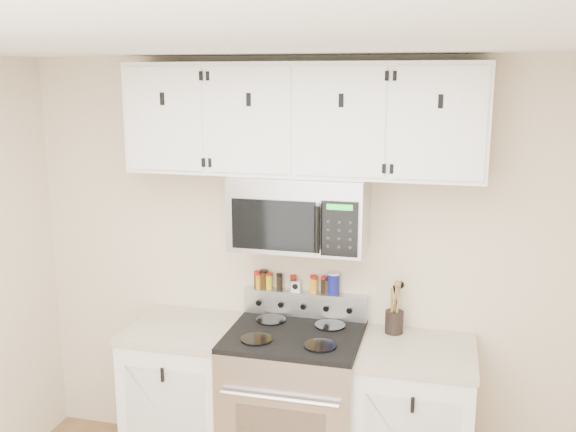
# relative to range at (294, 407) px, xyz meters

# --- Properties ---
(back_wall) EXTENTS (3.50, 0.01, 2.50)m
(back_wall) POSITION_rel_range_xyz_m (0.00, 0.32, 0.76)
(back_wall) COLOR beige
(back_wall) RESTS_ON floor
(ceiling) EXTENTS (3.50, 3.50, 0.01)m
(ceiling) POSITION_rel_range_xyz_m (0.00, -1.43, 2.01)
(ceiling) COLOR white
(ceiling) RESTS_ON back_wall
(range) EXTENTS (0.76, 0.65, 1.10)m
(range) POSITION_rel_range_xyz_m (0.00, 0.00, 0.00)
(range) COLOR #B7B7BA
(range) RESTS_ON floor
(base_cabinet_left) EXTENTS (0.64, 0.62, 0.92)m
(base_cabinet_left) POSITION_rel_range_xyz_m (-0.69, 0.02, -0.03)
(base_cabinet_left) COLOR white
(base_cabinet_left) RESTS_ON floor
(base_cabinet_right) EXTENTS (0.64, 0.62, 0.92)m
(base_cabinet_right) POSITION_rel_range_xyz_m (0.69, 0.02, -0.03)
(base_cabinet_right) COLOR white
(base_cabinet_right) RESTS_ON floor
(microwave) EXTENTS (0.76, 0.44, 0.42)m
(microwave) POSITION_rel_range_xyz_m (0.00, 0.13, 1.14)
(microwave) COLOR #9E9EA3
(microwave) RESTS_ON back_wall
(upper_cabinets) EXTENTS (2.00, 0.35, 0.62)m
(upper_cabinets) POSITION_rel_range_xyz_m (-0.00, 0.15, 1.66)
(upper_cabinets) COLOR white
(upper_cabinets) RESTS_ON back_wall
(utensil_crock) EXTENTS (0.11, 0.11, 0.31)m
(utensil_crock) POSITION_rel_range_xyz_m (0.55, 0.21, 0.51)
(utensil_crock) COLOR black
(utensil_crock) RESTS_ON base_cabinet_right
(kitchen_timer) EXTENTS (0.06, 0.05, 0.07)m
(kitchen_timer) POSITION_rel_range_xyz_m (-0.06, 0.28, 0.65)
(kitchen_timer) COLOR white
(kitchen_timer) RESTS_ON range
(salt_canister) EXTENTS (0.07, 0.07, 0.14)m
(salt_canister) POSITION_rel_range_xyz_m (0.17, 0.28, 0.68)
(salt_canister) COLOR navy
(salt_canister) RESTS_ON range
(spice_jar_0) EXTENTS (0.04, 0.04, 0.11)m
(spice_jar_0) POSITION_rel_range_xyz_m (-0.31, 0.28, 0.67)
(spice_jar_0) COLOR black
(spice_jar_0) RESTS_ON range
(spice_jar_1) EXTENTS (0.05, 0.05, 0.10)m
(spice_jar_1) POSITION_rel_range_xyz_m (-0.30, 0.28, 0.67)
(spice_jar_1) COLOR orange
(spice_jar_1) RESTS_ON range
(spice_jar_2) EXTENTS (0.05, 0.05, 0.12)m
(spice_jar_2) POSITION_rel_range_xyz_m (-0.26, 0.28, 0.67)
(spice_jar_2) COLOR #3A200E
(spice_jar_2) RESTS_ON range
(spice_jar_3) EXTENTS (0.04, 0.04, 0.10)m
(spice_jar_3) POSITION_rel_range_xyz_m (-0.23, 0.28, 0.67)
(spice_jar_3) COLOR gold
(spice_jar_3) RESTS_ON range
(spice_jar_4) EXTENTS (0.04, 0.04, 0.10)m
(spice_jar_4) POSITION_rel_range_xyz_m (-0.16, 0.28, 0.67)
(spice_jar_4) COLOR black
(spice_jar_4) RESTS_ON range
(spice_jar_5) EXTENTS (0.04, 0.04, 0.10)m
(spice_jar_5) POSITION_rel_range_xyz_m (-0.07, 0.28, 0.66)
(spice_jar_5) COLOR #381B0D
(spice_jar_5) RESTS_ON range
(spice_jar_6) EXTENTS (0.04, 0.04, 0.11)m
(spice_jar_6) POSITION_rel_range_xyz_m (0.05, 0.28, 0.67)
(spice_jar_6) COLOR gold
(spice_jar_6) RESTS_ON range
(spice_jar_7) EXTENTS (0.04, 0.04, 0.10)m
(spice_jar_7) POSITION_rel_range_xyz_m (0.05, 0.28, 0.67)
(spice_jar_7) COLOR orange
(spice_jar_7) RESTS_ON range
(spice_jar_8) EXTENTS (0.04, 0.04, 0.11)m
(spice_jar_8) POSITION_rel_range_xyz_m (0.12, 0.28, 0.67)
(spice_jar_8) COLOR black
(spice_jar_8) RESTS_ON range
(spice_jar_9) EXTENTS (0.04, 0.04, 0.10)m
(spice_jar_9) POSITION_rel_range_xyz_m (0.14, 0.28, 0.67)
(spice_jar_9) COLOR #3B240E
(spice_jar_9) RESTS_ON range
(spice_jar_10) EXTENTS (0.04, 0.04, 0.09)m
(spice_jar_10) POSITION_rel_range_xyz_m (0.18, 0.28, 0.66)
(spice_jar_10) COLOR gold
(spice_jar_10) RESTS_ON range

